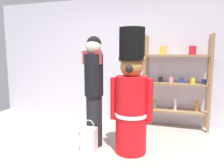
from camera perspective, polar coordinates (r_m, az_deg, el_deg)
back_wall at (r=4.70m, az=4.59°, el=6.24°), size 6.40×0.12×2.60m
merchandise_shelf at (r=4.39m, az=16.45°, el=0.55°), size 1.24×0.35×1.80m
teddy_bear_guard at (r=3.15m, az=5.05°, el=-3.65°), size 0.63×0.47×1.80m
person_shopper at (r=3.36m, az=-4.73°, el=-0.85°), size 0.30×0.29×1.70m
shopping_bag at (r=3.37m, az=-6.02°, el=-14.10°), size 0.22×0.15×0.48m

